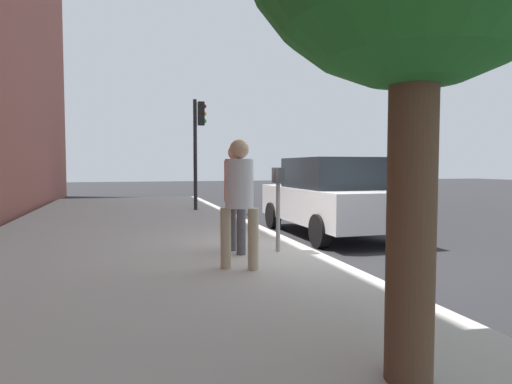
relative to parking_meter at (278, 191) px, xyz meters
The scene contains 7 objects.
ground_plane 1.34m from the parking_meter, 83.20° to the right, with size 80.00×80.00×0.00m, color #232326.
sidewalk_slab 2.59m from the parking_meter, 88.10° to the left, with size 28.00×6.00×0.15m, color #A8A59E.
parking_meter is the anchor object (origin of this frame).
pedestrian_at_meter 0.71m from the parking_meter, 83.81° to the left, with size 0.53×0.39×1.79m.
pedestrian_bystander 1.44m from the parking_meter, 139.22° to the left, with size 0.39×0.50×1.80m.
parked_sedan_near 2.98m from the parking_meter, 42.43° to the right, with size 4.41×1.99×1.77m.
traffic_signal 7.65m from the parking_meter, ahead, with size 0.24×0.44×3.60m.
Camera 1 is at (-7.11, 3.06, 1.58)m, focal length 31.18 mm.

